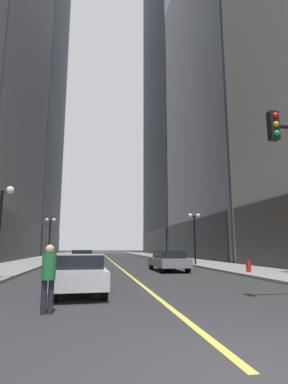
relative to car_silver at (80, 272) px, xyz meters
name	(u,v)px	position (x,y,z in m)	size (l,w,h in m)	color
ground_plane	(110,260)	(2.51, 27.66, -0.72)	(200.00, 200.00, 0.00)	#2D2D30
sidewalk_left	(42,259)	(-5.74, 27.66, -0.64)	(4.50, 78.00, 0.15)	gray
sidewalk_right	(173,259)	(10.76, 27.66, -0.64)	(4.50, 78.00, 0.15)	gray
lane_centre_stripe	(110,260)	(2.51, 27.66, -0.71)	(0.16, 70.00, 0.01)	#E5D64C
building_left_far	(36,69)	(-13.31, 52.66, 39.95)	(10.82, 26.00, 81.54)	#4C515B
building_right_mid	(229,99)	(19.56, 27.16, 22.28)	(13.30, 24.00, 46.15)	slate
building_right_far	(178,70)	(19.33, 52.66, 42.95)	(12.83, 26.00, 87.51)	#4C515B
car_silver	(80,272)	(0.00, 0.00, 0.00)	(1.89, 4.48, 1.32)	#B7B7BC
car_grey	(168,260)	(5.42, 8.81, 0.00)	(1.98, 4.51, 1.32)	slate
car_green	(82,257)	(-0.48, 15.48, 0.00)	(1.91, 4.29, 1.32)	#196038
pedestrian_in_green_parka	(49,273)	(-0.63, -3.31, 0.24)	(0.41, 0.41, 1.65)	black
street_lamp_left_near	(1,211)	(-3.89, 3.62, 2.54)	(1.06, 0.36, 4.43)	black
street_lamp_left_far	(50,230)	(-3.89, 19.95, 2.54)	(1.06, 0.36, 4.43)	black
street_lamp_right_mid	(194,227)	(8.91, 13.49, 2.54)	(1.06, 0.36, 4.43)	black
fire_hydrant_right	(249,268)	(9.41, 5.54, -0.32)	(0.28, 0.28, 0.80)	red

